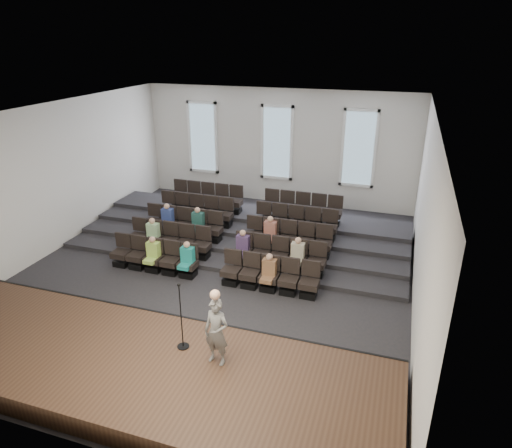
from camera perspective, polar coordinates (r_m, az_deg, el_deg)
The scene contains 14 objects.
ground at distance 14.82m, azimuth -4.91°, elevation -5.88°, with size 14.00×14.00×0.00m, color black.
ceiling at distance 13.19m, azimuth -5.64°, elevation 13.62°, with size 12.00×14.00×0.02m, color white.
wall_back at distance 20.18m, azimuth 2.67°, elevation 9.59°, with size 12.00×0.04×5.00m, color silver.
wall_front at distance 8.50m, azimuth -24.49°, elevation -12.09°, with size 12.00×0.04×5.00m, color silver.
wall_left at distance 17.02m, azimuth -24.31°, elevation 5.10°, with size 0.04×14.00×5.00m, color silver.
wall_right at distance 12.79m, azimuth 20.40°, elevation 0.30°, with size 0.04×14.00×5.00m, color silver.
stage at distance 10.98m, azimuth -15.73°, elevation -16.70°, with size 11.80×3.60×0.50m, color #402A1B.
stage_lip at distance 12.16m, azimuth -11.14°, elevation -11.90°, with size 11.80×0.06×0.52m, color black.
risers at distance 17.39m, azimuth -0.90°, elevation -0.58°, with size 11.80×4.80×0.60m.
seating_rows at distance 15.80m, azimuth -2.83°, elevation -1.18°, with size 6.80×4.70×1.67m.
windows at distance 20.07m, azimuth 2.63°, elevation 10.10°, with size 8.44×0.10×3.24m.
audience at distance 14.92m, azimuth -5.34°, elevation -2.12°, with size 5.45×2.64×1.10m.
speaker at distance 9.88m, azimuth -4.96°, elevation -13.29°, with size 0.56×0.37×1.54m, color slate.
mic_stand at distance 10.55m, azimuth -9.24°, elevation -12.79°, with size 0.28×0.28×1.65m.
Camera 1 is at (5.24, -11.93, 7.06)m, focal length 32.00 mm.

